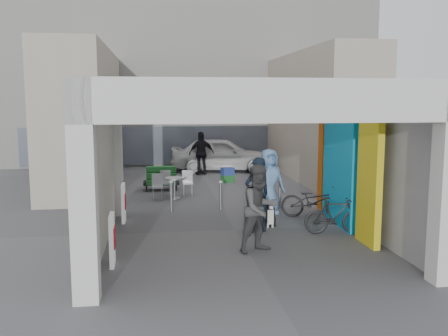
{
  "coord_description": "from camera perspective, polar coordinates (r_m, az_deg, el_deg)",
  "views": [
    {
      "loc": [
        -1.88,
        -11.75,
        3.16
      ],
      "look_at": [
        -0.13,
        1.0,
        1.4
      ],
      "focal_mm": 40.0,
      "sensor_mm": 36.0,
      "label": 1
    }
  ],
  "objects": [
    {
      "name": "plaza_bldg_right",
      "position": [
        20.29,
        10.59,
        5.81
      ],
      "size": [
        2.0,
        9.0,
        5.0
      ],
      "primitive_type": "cube",
      "color": "#A29786",
      "rests_on": "ground"
    },
    {
      "name": "crate_stack",
      "position": [
        19.26,
        0.41,
        -0.8
      ],
      "size": [
        0.53,
        0.46,
        0.56
      ],
      "rotation": [
        0.0,
        0.0,
        0.27
      ],
      "color": "#185423",
      "rests_on": "ground"
    },
    {
      "name": "man_with_dog",
      "position": [
        11.96,
        3.81,
        -3.08
      ],
      "size": [
        0.77,
        0.62,
        1.81
      ],
      "primitive_type": "imported",
      "rotation": [
        0.0,
        0.0,
        3.47
      ],
      "color": "black",
      "rests_on": "ground"
    },
    {
      "name": "bollard_left",
      "position": [
        14.24,
        -6.04,
        -3.28
      ],
      "size": [
        0.09,
        0.09,
        0.87
      ],
      "primitive_type": "cylinder",
      "color": "gray",
      "rests_on": "ground"
    },
    {
      "name": "produce_stand",
      "position": [
        17.71,
        -7.18,
        -1.47
      ],
      "size": [
        1.24,
        0.67,
        0.82
      ],
      "rotation": [
        0.0,
        0.0,
        0.24
      ],
      "color": "black",
      "rests_on": "ground"
    },
    {
      "name": "far_building",
      "position": [
        25.83,
        -3.66,
        9.64
      ],
      "size": [
        18.0,
        4.08,
        8.0
      ],
      "color": "silver",
      "rests_on": "ground"
    },
    {
      "name": "bollard_right",
      "position": [
        14.66,
        6.4,
        -2.98
      ],
      "size": [
        0.09,
        0.09,
        0.86
      ],
      "primitive_type": "cylinder",
      "color": "gray",
      "rests_on": "ground"
    },
    {
      "name": "man_elderly",
      "position": [
        13.93,
        5.15,
        -1.53
      ],
      "size": [
        1.0,
        0.76,
        1.82
      ],
      "primitive_type": "imported",
      "rotation": [
        0.0,
        0.0,
        0.23
      ],
      "color": "#638CC1",
      "rests_on": "ground"
    },
    {
      "name": "border_collie",
      "position": [
        12.61,
        5.18,
        -5.46
      ],
      "size": [
        0.26,
        0.5,
        0.69
      ],
      "rotation": [
        0.0,
        0.0,
        0.21
      ],
      "color": "black",
      "rests_on": "ground"
    },
    {
      "name": "ground",
      "position": [
        12.31,
        1.26,
        -7.08
      ],
      "size": [
        90.0,
        90.0,
        0.0
      ],
      "primitive_type": "plane",
      "color": "#535358",
      "rests_on": "ground"
    },
    {
      "name": "white_van",
      "position": [
        22.17,
        -0.29,
        1.59
      ],
      "size": [
        4.65,
        2.37,
        1.52
      ],
      "primitive_type": "imported",
      "rotation": [
        0.0,
        0.0,
        1.44
      ],
      "color": "silver",
      "rests_on": "ground"
    },
    {
      "name": "advert_board_far",
      "position": [
        13.25,
        -11.4,
        -3.91
      ],
      "size": [
        0.1,
        0.55,
        1.0
      ],
      "rotation": [
        0.0,
        0.0,
        0.01
      ],
      "color": "silver",
      "rests_on": "ground"
    },
    {
      "name": "man_back_turned",
      "position": [
        10.43,
        4.13,
        -4.63
      ],
      "size": [
        1.11,
        1.01,
        1.84
      ],
      "primitive_type": "imported",
      "rotation": [
        0.0,
        0.0,
        0.44
      ],
      "color": "#404143",
      "rests_on": "ground"
    },
    {
      "name": "bollard_center",
      "position": [
        14.35,
        -0.38,
        -3.22
      ],
      "size": [
        0.09,
        0.09,
        0.83
      ],
      "primitive_type": "cylinder",
      "color": "gray",
      "rests_on": "ground"
    },
    {
      "name": "man_crates",
      "position": [
        21.1,
        -2.58,
        1.69
      ],
      "size": [
        1.13,
        0.6,
        1.83
      ],
      "primitive_type": "imported",
      "rotation": [
        0.0,
        0.0,
        3.29
      ],
      "color": "black",
      "rests_on": "ground"
    },
    {
      "name": "bicycle_rear",
      "position": [
        12.14,
        12.61,
        -5.32
      ],
      "size": [
        1.51,
        0.55,
        0.89
      ],
      "primitive_type": "imported",
      "rotation": [
        0.0,
        0.0,
        1.48
      ],
      "color": "black",
      "rests_on": "ground"
    },
    {
      "name": "arcade_canopy",
      "position": [
        11.23,
        4.68,
        3.38
      ],
      "size": [
        6.4,
        6.45,
        6.4
      ],
      "color": "silver",
      "rests_on": "ground"
    },
    {
      "name": "bicycle_front",
      "position": [
        13.56,
        10.35,
        -3.74
      ],
      "size": [
        1.91,
        1.33,
        0.95
      ],
      "primitive_type": "imported",
      "rotation": [
        0.0,
        0.0,
        1.14
      ],
      "color": "black",
      "rests_on": "ground"
    },
    {
      "name": "cafe_set",
      "position": [
        16.44,
        -6.08,
        -2.3
      ],
      "size": [
        1.35,
        1.09,
        0.82
      ],
      "rotation": [
        0.0,
        0.0,
        -0.16
      ],
      "color": "#A6A6AB",
      "rests_on": "ground"
    },
    {
      "name": "plaza_bldg_left",
      "position": [
        19.44,
        -15.61,
        5.57
      ],
      "size": [
        2.0,
        9.0,
        5.0
      ],
      "primitive_type": "cube",
      "color": "#A29786",
      "rests_on": "ground"
    },
    {
      "name": "advert_board_near",
      "position": [
        9.88,
        -12.65,
        -7.99
      ],
      "size": [
        0.11,
        0.55,
        1.0
      ],
      "rotation": [
        0.0,
        0.0,
        0.02
      ],
      "color": "silver",
      "rests_on": "ground"
    }
  ]
}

